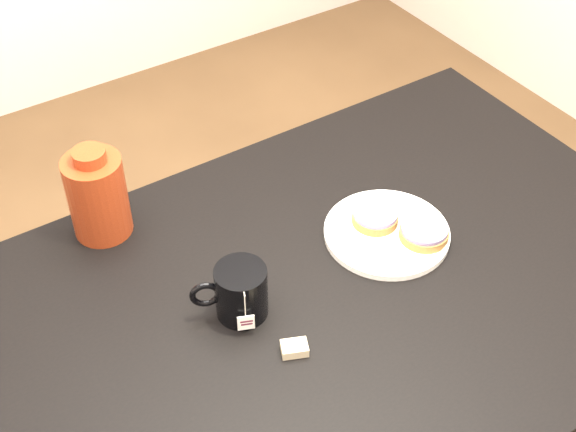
{
  "coord_description": "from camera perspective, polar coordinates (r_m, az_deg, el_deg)",
  "views": [
    {
      "loc": [
        -0.6,
        -0.79,
        1.84
      ],
      "look_at": [
        0.02,
        0.15,
        0.81
      ],
      "focal_mm": 50.0,
      "sensor_mm": 36.0,
      "label": 1
    }
  ],
  "objects": [
    {
      "name": "bagel_front",
      "position": [
        1.56,
        9.66,
        -1.13
      ],
      "size": [
        0.12,
        0.12,
        0.03
      ],
      "color": "brown",
      "rests_on": "plate"
    },
    {
      "name": "mug",
      "position": [
        1.4,
        -3.44,
        -5.39
      ],
      "size": [
        0.15,
        0.12,
        0.1
      ],
      "rotation": [
        0.0,
        0.0,
        -0.39
      ],
      "color": "black",
      "rests_on": "table"
    },
    {
      "name": "plate",
      "position": [
        1.58,
        7.04,
        -1.15
      ],
      "size": [
        0.25,
        0.25,
        0.02
      ],
      "color": "white",
      "rests_on": "table"
    },
    {
      "name": "teabag_pouch",
      "position": [
        1.37,
        0.46,
        -9.39
      ],
      "size": [
        0.05,
        0.05,
        0.02
      ],
      "primitive_type": "cube",
      "rotation": [
        0.0,
        0.0,
        -0.4
      ],
      "color": "#C6B793",
      "rests_on": "table"
    },
    {
      "name": "bagel_back",
      "position": [
        1.58,
        6.22,
        -0.03
      ],
      "size": [
        0.09,
        0.09,
        0.03
      ],
      "color": "brown",
      "rests_on": "plate"
    },
    {
      "name": "table",
      "position": [
        1.53,
        2.63,
        -7.4
      ],
      "size": [
        1.4,
        0.9,
        0.75
      ],
      "color": "black",
      "rests_on": "ground_plane"
    },
    {
      "name": "bagel_package",
      "position": [
        1.57,
        -13.4,
        1.47
      ],
      "size": [
        0.11,
        0.11,
        0.19
      ],
      "rotation": [
        0.0,
        0.0,
        0.01
      ],
      "color": "#5C1A0C",
      "rests_on": "table"
    }
  ]
}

